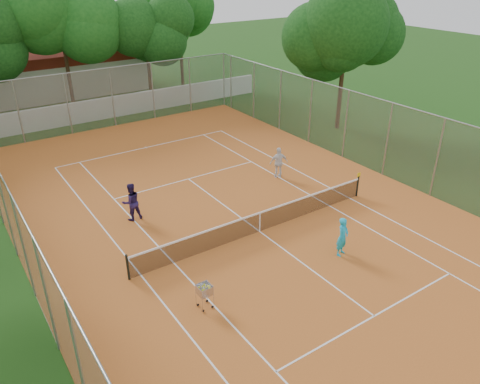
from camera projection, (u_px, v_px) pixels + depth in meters
ground at (259, 232)px, 20.15m from camera, size 120.00×120.00×0.00m
court_pad at (260, 232)px, 20.14m from camera, size 18.00×34.00×0.02m
court_lines at (260, 231)px, 20.14m from camera, size 10.98×23.78×0.01m
tennis_net at (260, 222)px, 19.92m from camera, size 11.88×0.10×0.98m
perimeter_fence at (260, 191)px, 19.24m from camera, size 18.00×34.00×4.00m
boundary_wall at (105, 108)px, 33.83m from camera, size 26.00×0.30×1.50m
clubhouse at (38, 67)px, 39.55m from camera, size 16.40×9.00×4.40m
tropical_trees at (83, 42)px, 34.12m from camera, size 29.00×19.00×10.00m
player_near at (343, 237)px, 18.26m from camera, size 0.69×0.56×1.63m
player_far_left at (131, 202)px, 20.69m from camera, size 0.85×0.66×1.76m
player_far_right at (279, 163)px, 24.72m from camera, size 1.06×0.72×1.67m
ball_hopper at (205, 295)px, 15.59m from camera, size 0.51×0.51×0.99m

